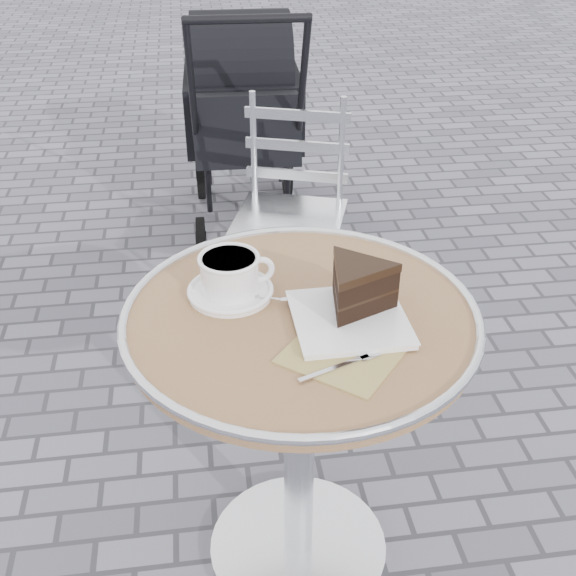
{
  "coord_description": "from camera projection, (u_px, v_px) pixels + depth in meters",
  "views": [
    {
      "loc": [
        -0.19,
        -1.16,
        1.55
      ],
      "look_at": [
        -0.02,
        0.02,
        0.78
      ],
      "focal_mm": 45.0,
      "sensor_mm": 36.0,
      "label": 1
    }
  ],
  "objects": [
    {
      "name": "baby_stroller",
      "position": [
        244.0,
        121.0,
        3.14
      ],
      "size": [
        0.5,
        1.01,
        1.03
      ],
      "rotation": [
        0.0,
        0.0,
        -0.04
      ],
      "color": "black",
      "rests_on": "ground"
    },
    {
      "name": "ground",
      "position": [
        298.0,
        550.0,
        1.83
      ],
      "size": [
        80.0,
        80.0,
        0.0
      ],
      "primitive_type": "plane",
      "color": "slate",
      "rests_on": "ground"
    },
    {
      "name": "bistro_chair",
      "position": [
        293.0,
        188.0,
        2.48
      ],
      "size": [
        0.46,
        0.46,
        0.8
      ],
      "rotation": [
        0.0,
        0.0,
        -0.32
      ],
      "color": "silver",
      "rests_on": "ground"
    },
    {
      "name": "cappuccino_set",
      "position": [
        231.0,
        278.0,
        1.47
      ],
      "size": [
        0.19,
        0.17,
        0.09
      ],
      "rotation": [
        0.0,
        0.0,
        0.13
      ],
      "color": "white",
      "rests_on": "cafe_table"
    },
    {
      "name": "cake_plate_set",
      "position": [
        355.0,
        294.0,
        1.39
      ],
      "size": [
        0.28,
        0.35,
        0.12
      ],
      "rotation": [
        0.0,
        0.0,
        0.02
      ],
      "color": "#9F8557",
      "rests_on": "cafe_table"
    },
    {
      "name": "cafe_table",
      "position": [
        300.0,
        377.0,
        1.52
      ],
      "size": [
        0.72,
        0.72,
        0.74
      ],
      "color": "silver",
      "rests_on": "ground"
    }
  ]
}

